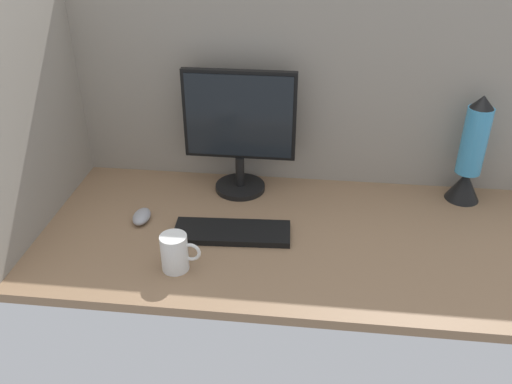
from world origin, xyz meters
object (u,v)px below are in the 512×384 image
at_px(monitor, 239,127).
at_px(keyboard, 232,232).
at_px(mouse, 141,217).
at_px(lava_lamp, 470,158).
at_px(mug_ceramic_white, 175,253).

relative_size(monitor, keyboard, 1.20).
bearing_deg(monitor, keyboard, -87.20).
height_order(mouse, lava_lamp, lava_lamp).
xyz_separation_m(monitor, keyboard, (0.01, -0.30, -0.23)).
relative_size(monitor, lava_lamp, 1.15).
distance_m(keyboard, mouse, 0.31).
xyz_separation_m(mouse, lava_lamp, (1.09, 0.27, 0.14)).
bearing_deg(lava_lamp, mouse, -165.97).
distance_m(keyboard, lava_lamp, 0.85).
bearing_deg(monitor, lava_lamp, 1.24).
distance_m(mouse, mug_ceramic_white, 0.29).
bearing_deg(mug_ceramic_white, mouse, 127.20).
distance_m(mug_ceramic_white, lava_lamp, 1.05).
bearing_deg(monitor, mug_ceramic_white, -104.03).
bearing_deg(mouse, mug_ceramic_white, -53.23).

